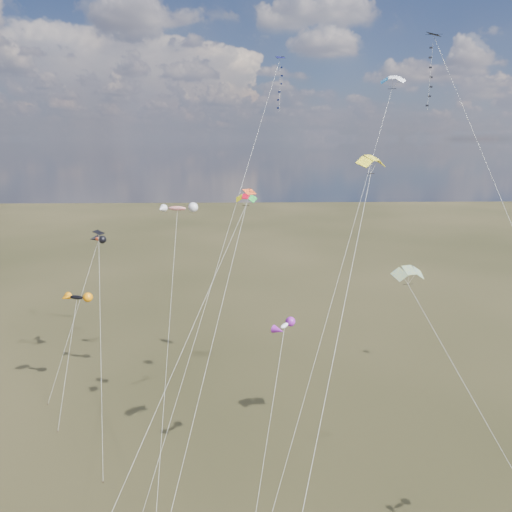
{
  "coord_description": "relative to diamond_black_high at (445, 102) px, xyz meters",
  "views": [
    {
      "loc": [
        -1.38,
        -27.8,
        30.76
      ],
      "look_at": [
        0.0,
        18.0,
        19.0
      ],
      "focal_mm": 32.0,
      "sensor_mm": 36.0,
      "label": 1
    }
  ],
  "objects": [
    {
      "name": "diamond_black_high",
      "position": [
        0.0,
        0.0,
        0.0
      ],
      "size": [
        7.89,
        29.26,
        39.15
      ],
      "color": "black",
      "rests_on": "ground"
    },
    {
      "name": "diamond_navy_tall",
      "position": [
        -13.3,
        8.73,
        -0.3
      ],
      "size": [
        13.05,
        16.96,
        38.62
      ],
      "color": "#0B0B43",
      "rests_on": "ground"
    },
    {
      "name": "diamond_black_mid",
      "position": [
        -30.77,
        7.14,
        -17.73
      ],
      "size": [
        2.74,
        12.28,
        21.42
      ],
      "color": "black",
      "rests_on": "ground"
    },
    {
      "name": "diamond_orange_center",
      "position": [
        -17.57,
        -3.06,
        -14.64
      ],
      "size": [
        7.96,
        17.0,
        26.62
      ],
      "color": "#F04F1F",
      "rests_on": "ground"
    },
    {
      "name": "parafoil_yellow",
      "position": [
        -7.02,
        -5.11,
        -4.33
      ],
      "size": [
        12.31,
        24.78,
        30.08
      ],
      "color": "yellow",
      "rests_on": "ground"
    },
    {
      "name": "parafoil_blue_white",
      "position": [
        -1.16,
        10.14,
        2.81
      ],
      "size": [
        16.07,
        23.62,
        37.31
      ],
      "color": "#2078BD",
      "rests_on": "ground"
    },
    {
      "name": "parafoil_striped",
      "position": [
        -1.03,
        1.59,
        -14.39
      ],
      "size": [
        10.18,
        16.33,
        20.06
      ],
      "color": "yellow",
      "rests_on": "ground"
    },
    {
      "name": "parafoil_tricolor",
      "position": [
        -15.93,
        3.87,
        -8.2
      ],
      "size": [
        13.36,
        19.02,
        26.21
      ],
      "color": "#D1C40E",
      "rests_on": "ground"
    },
    {
      "name": "novelty_black_orange",
      "position": [
        -35.85,
        14.09,
        -21.05
      ],
      "size": [
        3.59,
        9.02,
        13.25
      ],
      "color": "black",
      "rests_on": "ground"
    },
    {
      "name": "novelty_orange_black",
      "position": [
        -34.8,
        20.49,
        -15.42
      ],
      "size": [
        6.08,
        10.25,
        18.83
      ],
      "color": "red",
      "rests_on": "ground"
    },
    {
      "name": "novelty_white_purple",
      "position": [
        -12.61,
        -1.44,
        -18.42
      ],
      "size": [
        5.02,
        14.2,
        15.78
      ],
      "color": "white",
      "rests_on": "ground"
    },
    {
      "name": "novelty_redwhite_stripe",
      "position": [
        -23.27,
        12.39,
        -10.29
      ],
      "size": [
        4.2,
        20.52,
        24.02
      ],
      "color": "red",
      "rests_on": "ground"
    }
  ]
}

